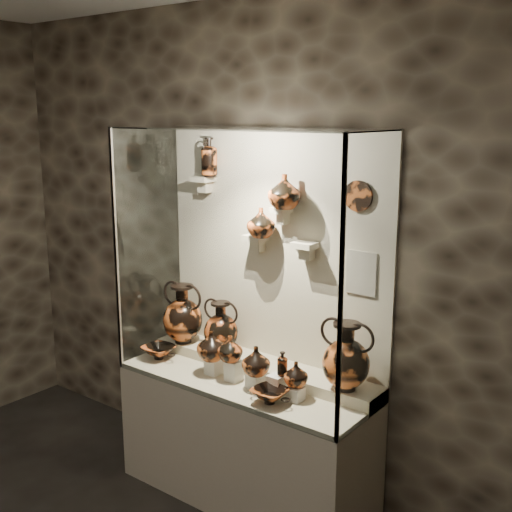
{
  "coord_description": "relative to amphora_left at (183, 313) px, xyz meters",
  "views": [
    {
      "loc": [
        2.37,
        -0.8,
        2.49
      ],
      "look_at": [
        0.08,
        2.19,
        1.64
      ],
      "focal_mm": 45.0,
      "sensor_mm": 36.0,
      "label": 1
    }
  ],
  "objects": [
    {
      "name": "wall_back",
      "position": [
        0.65,
        0.2,
        0.49
      ],
      "size": [
        5.0,
        0.02,
        3.2
      ],
      "primitive_type": "cube",
      "color": "#2D241C",
      "rests_on": "ground"
    },
    {
      "name": "plinth",
      "position": [
        0.65,
        -0.12,
        -0.71
      ],
      "size": [
        1.7,
        0.6,
        0.8
      ],
      "primitive_type": "cube",
      "color": "beige",
      "rests_on": "floor"
    },
    {
      "name": "front_tier",
      "position": [
        0.65,
        -0.12,
        -0.3
      ],
      "size": [
        1.68,
        0.58,
        0.03
      ],
      "primitive_type": "cube",
      "color": "#B9AC8F",
      "rests_on": "plinth"
    },
    {
      "name": "rear_tier",
      "position": [
        0.65,
        0.05,
        -0.26
      ],
      "size": [
        1.7,
        0.25,
        0.1
      ],
      "primitive_type": "cube",
      "color": "#B9AC8F",
      "rests_on": "plinth"
    },
    {
      "name": "back_panel",
      "position": [
        0.65,
        0.19,
        0.49
      ],
      "size": [
        1.7,
        0.03,
        1.6
      ],
      "primitive_type": "cube",
      "color": "beige",
      "rests_on": "plinth"
    },
    {
      "name": "glass_front",
      "position": [
        0.65,
        -0.42,
        0.49
      ],
      "size": [
        1.7,
        0.01,
        1.6
      ],
      "primitive_type": "cube",
      "color": "white",
      "rests_on": "plinth"
    },
    {
      "name": "glass_left",
      "position": [
        -0.19,
        -0.12,
        0.49
      ],
      "size": [
        0.01,
        0.6,
        1.6
      ],
      "primitive_type": "cube",
      "color": "white",
      "rests_on": "plinth"
    },
    {
      "name": "glass_right",
      "position": [
        1.5,
        -0.12,
        0.49
      ],
      "size": [
        0.01,
        0.6,
        1.6
      ],
      "primitive_type": "cube",
      "color": "white",
      "rests_on": "plinth"
    },
    {
      "name": "glass_top",
      "position": [
        0.65,
        -0.12,
        1.29
      ],
      "size": [
        1.7,
        0.6,
        0.01
      ],
      "primitive_type": "cube",
      "color": "white",
      "rests_on": "back_panel"
    },
    {
      "name": "frame_post_left",
      "position": [
        -0.19,
        -0.41,
        0.49
      ],
      "size": [
        0.02,
        0.02,
        1.6
      ],
      "primitive_type": "cube",
      "color": "gray",
      "rests_on": "plinth"
    },
    {
      "name": "frame_post_right",
      "position": [
        1.49,
        -0.41,
        0.49
      ],
      "size": [
        0.02,
        0.02,
        1.6
      ],
      "primitive_type": "cube",
      "color": "gray",
      "rests_on": "plinth"
    },
    {
      "name": "pedestal_a",
      "position": [
        0.43,
        -0.17,
        -0.23
      ],
      "size": [
        0.09,
        0.09,
        0.1
      ],
      "primitive_type": "cube",
      "color": "silver",
      "rests_on": "front_tier"
    },
    {
      "name": "pedestal_b",
      "position": [
        0.6,
        -0.17,
        -0.22
      ],
      "size": [
        0.09,
        0.09,
        0.13
      ],
      "primitive_type": "cube",
      "color": "silver",
      "rests_on": "front_tier"
    },
    {
      "name": "pedestal_c",
      "position": [
        0.77,
        -0.17,
        -0.24
      ],
      "size": [
        0.09,
        0.09,
        0.09
      ],
      "primitive_type": "cube",
      "color": "silver",
      "rests_on": "front_tier"
    },
    {
      "name": "pedestal_d",
      "position": [
        0.93,
        -0.17,
        -0.22
      ],
      "size": [
        0.09,
        0.09,
        0.12
      ],
      "primitive_type": "cube",
      "color": "silver",
      "rests_on": "front_tier"
    },
    {
      "name": "pedestal_e",
      "position": [
        1.07,
        -0.17,
        -0.24
      ],
      "size": [
        0.09,
        0.09,
        0.08
      ],
      "primitive_type": "cube",
      "color": "silver",
      "rests_on": "front_tier"
    },
    {
      "name": "bracket_ul",
      "position": [
        0.1,
        0.12,
        0.94
      ],
      "size": [
        0.14,
        0.12,
        0.04
      ],
      "primitive_type": "cube",
      "color": "beige",
      "rests_on": "back_panel"
    },
    {
      "name": "bracket_ca",
      "position": [
        0.55,
        0.12,
        0.59
      ],
      "size": [
        0.14,
        0.12,
        0.04
      ],
      "primitive_type": "cube",
      "color": "beige",
      "rests_on": "back_panel"
    },
    {
      "name": "bracket_cb",
      "position": [
        0.75,
        0.12,
        0.79
      ],
      "size": [
        0.1,
        0.12,
        0.04
      ],
      "primitive_type": "cube",
      "color": "beige",
      "rests_on": "back_panel"
    },
    {
      "name": "bracket_cc",
      "position": [
        0.93,
        0.12,
        0.59
      ],
      "size": [
        0.14,
        0.12,
        0.04
      ],
      "primitive_type": "cube",
      "color": "beige",
      "rests_on": "back_panel"
    },
    {
      "name": "amphora_left",
      "position": [
        0.0,
        0.0,
        0.0
      ],
      "size": [
        0.44,
        0.44,
        0.42
      ],
      "primitive_type": null,
      "rotation": [
        0.0,
        0.0,
        -0.42
      ],
      "color": "#C25925",
      "rests_on": "rear_tier"
    },
    {
      "name": "amphora_mid",
      "position": [
        0.33,
        0.03,
        -0.04
      ],
      "size": [
        0.3,
        0.3,
        0.35
      ],
      "primitive_type": null,
      "rotation": [
        0.0,
        0.0,
        -0.06
      ],
      "color": "#B24B1F",
      "rests_on": "rear_tier"
    },
    {
      "name": "amphora_right",
      "position": [
        1.3,
        0.0,
        -0.0
      ],
      "size": [
        0.41,
        0.41,
        0.41
      ],
      "primitive_type": null,
      "rotation": [
        0.0,
        0.0,
        0.29
      ],
      "color": "#C25925",
      "rests_on": "rear_tier"
    },
    {
      "name": "jug_a",
      "position": [
        0.43,
        -0.19,
        -0.08
      ],
      "size": [
        0.22,
        0.22,
        0.2
      ],
      "primitive_type": "imported",
      "rotation": [
        0.0,
        0.0,
        0.19
      ],
      "color": "#C25925",
      "rests_on": "pedestal_a"
    },
    {
      "name": "jug_b",
      "position": [
        0.59,
        -0.19,
        -0.07
      ],
      "size": [
        0.18,
        0.18,
        0.17
      ],
      "primitive_type": "imported",
      "rotation": [
        0.0,
        0.0,
        -0.1
      ],
      "color": "#B24B1F",
      "rests_on": "pedestal_b"
    },
    {
      "name": "jug_c",
      "position": [
        0.79,
        -0.19,
        -0.1
      ],
      "size": [
        0.2,
        0.2,
        0.18
      ],
      "primitive_type": "imported",
      "rotation": [
        0.0,
        0.0,
        0.14
      ],
      "color": "#C25925",
      "rests_on": "pedestal_c"
    },
    {
      "name": "jug_e",
      "position": [
        1.07,
        -0.16,
        -0.12
      ],
      "size": [
        0.18,
        0.18,
        0.15
      ],
      "primitive_type": "imported",
      "rotation": [
        0.0,
        0.0,
        0.27
      ],
      "color": "#C25925",
      "rests_on": "pedestal_e"
    },
    {
      "name": "lekythos_small",
      "position": [
        0.97,
        -0.16,
        -0.08
      ],
      "size": [
        0.08,
        0.08,
        0.17
      ],
      "primitive_type": null,
      "rotation": [
        0.0,
        0.0,
        -0.12
      ],
      "color": "#B24B1F",
      "rests_on": "pedestal_d"
    },
    {
      "name": "kylix_left",
      "position": [
        -0.04,
        -0.21,
        -0.22
      ],
      "size": [
        0.32,
        0.29,
        0.11
      ],
      "primitive_type": null,
      "rotation": [
        0.0,
        0.0,
        0.2
      ],
      "color": "#B24B1F",
      "rests_on": "front_tier"
    },
    {
      "name": "kylix_right",
      "position": [
        0.98,
        -0.3,
        -0.23
      ],
      "size": [
        0.27,
        0.23,
        0.11
      ],
      "primitive_type": null,
      "rotation": [
        0.0,
        0.0,
        -0.02
      ],
      "color": "#C25925",
      "rests_on": "front_tier"
    },
    {
      "name": "lekythos_tall",
      "position": [
        0.18,
        0.11,
        1.1
      ],
      "size": [
        0.14,
        0.14,
        0.29
      ],
      "primitive_type": null,
      "rotation": [
        0.0,
        0.0,
        -0.27
      ],
      "color": "#C25925",
      "rests_on": "bracket_ul"
    },
    {
      "name": "ovoid_vase_a",
      "position": [
        0.63,
        0.08,
        0.7
      ],
      "size": [
        0.24,
        0.24,
        0.19
      ],
      "primitive_type": "imported",
      "rotation": [
        0.0,
        0.0,
        0.43
      ],
      "color": "#B24B1F",
      "rests_on": "bracket_ca"
    },
    {
      "name": "ovoid_vase_b",
      "position": [
        0.81,
        0.07,
        0.91
      ],
      "size": [
        0.21,
        0.21,
        0.21
      ],
      "primitive_type": "imported",
      "rotation": [
        0.0,
        0.0,
        -0.07
      ],
      "color": "#B24B1F",
      "rests_on": "bracket_cb"
    },
    {
      "name": "wall_plate",
      "position": [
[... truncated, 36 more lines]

